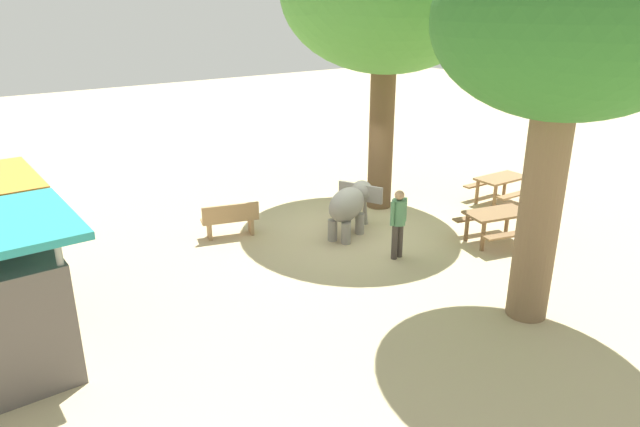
{
  "coord_description": "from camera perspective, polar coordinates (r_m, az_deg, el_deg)",
  "views": [
    {
      "loc": [
        -10.26,
        8.76,
        5.53
      ],
      "look_at": [
        0.0,
        1.19,
        0.8
      ],
      "focal_mm": 32.22,
      "sensor_mm": 36.0,
      "label": 1
    }
  ],
  "objects": [
    {
      "name": "picnic_table_far",
      "position": [
        17.38,
        17.51,
        2.86
      ],
      "size": [
        1.55,
        1.57,
        0.78
      ],
      "rotation": [
        0.0,
        0.0,
        1.52
      ],
      "color": "olive",
      "rests_on": "ground_plane"
    },
    {
      "name": "feed_bucket",
      "position": [
        17.37,
        3.37,
        2.31
      ],
      "size": [
        0.36,
        0.36,
        0.32
      ],
      "primitive_type": "cylinder",
      "color": "gray",
      "rests_on": "ground_plane"
    },
    {
      "name": "wooden_bench",
      "position": [
        14.35,
        -8.9,
        -0.54
      ],
      "size": [
        0.79,
        1.46,
        0.88
      ],
      "rotation": [
        0.0,
        0.0,
        4.42
      ],
      "color": "#9E7A51",
      "rests_on": "ground_plane"
    },
    {
      "name": "elephant",
      "position": [
        14.23,
        3.02,
        0.92
      ],
      "size": [
        1.45,
        1.8,
        1.26
      ],
      "rotation": [
        0.0,
        0.0,
        5.12
      ],
      "color": "gray",
      "rests_on": "ground_plane"
    },
    {
      "name": "picnic_table_near",
      "position": [
        14.47,
        17.12,
        -0.58
      ],
      "size": [
        1.82,
        1.83,
        0.78
      ],
      "rotation": [
        0.0,
        0.0,
        1.31
      ],
      "color": "brown",
      "rests_on": "ground_plane"
    },
    {
      "name": "person_handler",
      "position": [
        12.97,
        7.79,
        -0.55
      ],
      "size": [
        0.32,
        0.51,
        1.62
      ],
      "rotation": [
        0.0,
        0.0,
        0.09
      ],
      "color": "#3F3833",
      "rests_on": "ground_plane"
    },
    {
      "name": "ground_plane",
      "position": [
        14.58,
        3.76,
        -1.99
      ],
      "size": [
        60.0,
        60.0,
        0.0
      ],
      "primitive_type": "plane",
      "color": "tan"
    },
    {
      "name": "shade_tree_main",
      "position": [
        10.24,
        23.23,
        16.58
      ],
      "size": [
        4.44,
        4.07,
        6.82
      ],
      "color": "brown",
      "rests_on": "ground_plane"
    }
  ]
}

